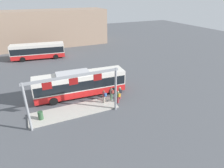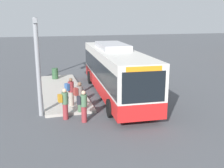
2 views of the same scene
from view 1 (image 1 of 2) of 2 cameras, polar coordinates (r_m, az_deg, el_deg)
The scene contains 11 objects.
ground_plane at distance 25.95m, azimuth -9.14°, elevation -3.32°, with size 120.00×120.00×0.00m, color #4C4F54.
platform_curb at distance 22.70m, azimuth -11.15°, elevation -7.82°, with size 10.00×2.80×0.16m, color #B2ADA3.
bus_main at distance 25.13m, azimuth -9.44°, elevation 0.30°, with size 11.83×3.19×3.46m.
bus_background_left at distance 42.43m, azimuth -21.23°, elevation 9.34°, with size 10.59×3.85×3.10m.
person_boarding at distance 24.40m, azimuth 2.36°, elevation -2.58°, with size 0.37×0.55×1.67m.
person_waiting_near at distance 23.23m, azimuth -2.37°, elevation -3.68°, with size 0.51×0.60×1.67m.
person_waiting_mid at distance 23.88m, azimuth -0.15°, elevation -2.78°, with size 0.47×0.59×1.67m.
person_waiting_far at distance 23.47m, azimuth 1.86°, elevation -3.80°, with size 0.41×0.57×1.67m.
platform_sign_gantry at distance 19.51m, azimuth -11.23°, elevation -1.17°, with size 9.61×0.24×5.20m.
station_building at distance 52.53m, azimuth -18.73°, elevation 15.44°, with size 29.30×8.00×8.70m, color gray.
trash_bin at distance 21.93m, azimuth -20.54°, elevation -8.77°, with size 0.52×0.52×0.90m, color #2D5133.
Camera 1 is at (-5.42, -22.16, 12.37)m, focal length 30.63 mm.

